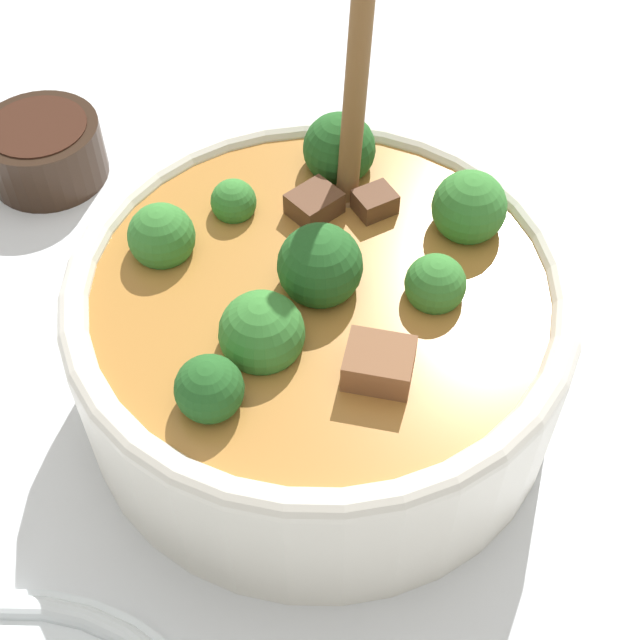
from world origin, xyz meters
TOP-DOWN VIEW (x-y plane):
  - ground_plane at (0.00, 0.00)m, footprint 4.00×4.00m
  - stew_bowl at (-0.00, 0.00)m, footprint 0.26×0.26m
  - condiment_bowl at (-0.21, 0.16)m, footprint 0.08×0.08m

SIDE VIEW (x-z plane):
  - ground_plane at x=0.00m, z-range 0.00..0.00m
  - condiment_bowl at x=-0.21m, z-range 0.00..0.04m
  - stew_bowl at x=0.00m, z-range -0.08..0.19m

